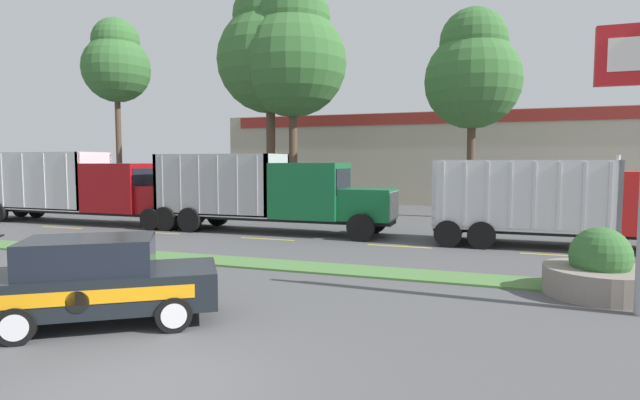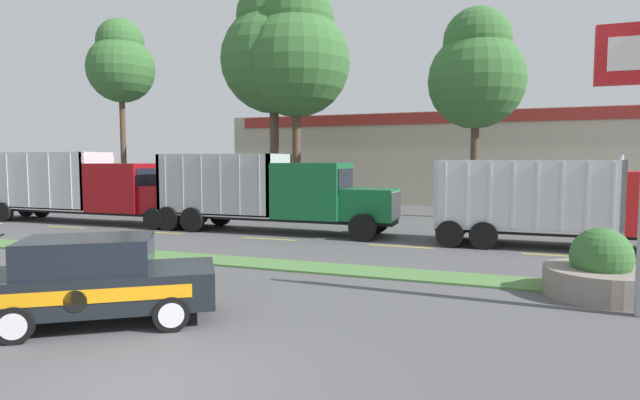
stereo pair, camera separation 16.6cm
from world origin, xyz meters
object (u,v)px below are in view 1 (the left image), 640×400
at_px(dump_truck_trail, 617,208).
at_px(rally_car, 100,280).
at_px(dump_truck_lead, 290,196).
at_px(stone_planter, 600,272).
at_px(dump_truck_far_right, 98,191).

distance_m(dump_truck_trail, rally_car, 16.86).
height_order(dump_truck_trail, rally_car, dump_truck_trail).
bearing_deg(dump_truck_lead, stone_planter, -33.26).
height_order(rally_car, stone_planter, rally_car).
bearing_deg(dump_truck_far_right, stone_planter, -18.23).
relative_size(rally_car, stone_planter, 1.79).
bearing_deg(rally_car, dump_truck_lead, 95.61).
bearing_deg(rally_car, dump_truck_trail, 47.56).
xyz_separation_m(dump_truck_lead, stone_planter, (10.84, -7.11, -1.09)).
height_order(dump_truck_far_right, stone_planter, dump_truck_far_right).
distance_m(dump_truck_far_right, rally_car, 17.20).
bearing_deg(dump_truck_trail, dump_truck_far_right, 179.71).
relative_size(dump_truck_trail, rally_car, 2.43).
bearing_deg(rally_car, stone_planter, 29.94).
bearing_deg(dump_truck_far_right, dump_truck_lead, 0.45).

